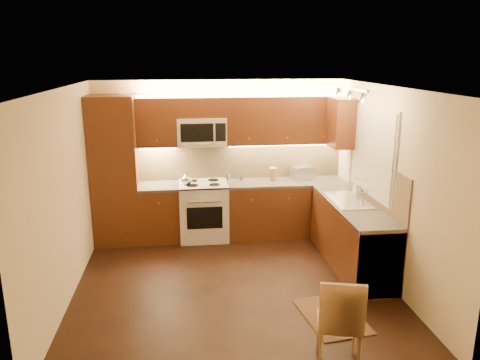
{
  "coord_description": "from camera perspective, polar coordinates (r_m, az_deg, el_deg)",
  "views": [
    {
      "loc": [
        -0.58,
        -5.45,
        2.85
      ],
      "look_at": [
        0.15,
        0.55,
        1.25
      ],
      "focal_mm": 34.95,
      "sensor_mm": 36.0,
      "label": 1
    }
  ],
  "objects": [
    {
      "name": "counter_back_right",
      "position": [
        7.59,
        5.63,
        -0.28
      ],
      "size": [
        1.92,
        0.6,
        0.04
      ],
      "primitive_type": "cube",
      "color": "#3D3A37",
      "rests_on": "base_cab_back_right"
    },
    {
      "name": "window_frame",
      "position": [
        6.64,
        15.95,
        3.41
      ],
      "size": [
        0.03,
        1.44,
        1.24
      ],
      "primitive_type": "cube",
      "color": "silver",
      "rests_on": "wall_right"
    },
    {
      "name": "spice_jar_c",
      "position": [
        7.59,
        -0.04,
        0.32
      ],
      "size": [
        0.05,
        0.05,
        0.1
      ],
      "primitive_type": "cylinder",
      "rotation": [
        0.0,
        0.0,
        0.36
      ],
      "color": "silver",
      "rests_on": "counter_back_right"
    },
    {
      "name": "spice_jar_b",
      "position": [
        7.59,
        0.26,
        0.33
      ],
      "size": [
        0.05,
        0.05,
        0.1
      ],
      "primitive_type": "cylinder",
      "rotation": [
        0.0,
        0.0,
        -0.39
      ],
      "color": "brown",
      "rests_on": "counter_back_right"
    },
    {
      "name": "wall_left",
      "position": [
        5.86,
        -20.7,
        -2.02
      ],
      "size": [
        0.01,
        4.0,
        2.5
      ],
      "primitive_type": "cube",
      "color": "beige",
      "rests_on": "ground"
    },
    {
      "name": "base_cab_back_right",
      "position": [
        7.72,
        5.55,
        -3.51
      ],
      "size": [
        1.92,
        0.6,
        0.86
      ],
      "primitive_type": "cube",
      "color": "#401A0D",
      "rests_on": "floor"
    },
    {
      "name": "knife_block",
      "position": [
        7.61,
        4.04,
        0.75
      ],
      "size": [
        0.13,
        0.17,
        0.21
      ],
      "primitive_type": "cube",
      "rotation": [
        0.0,
        0.0,
        -0.22
      ],
      "color": "olive",
      "rests_on": "counter_back_right"
    },
    {
      "name": "wall_back",
      "position": [
        7.64,
        -2.43,
        2.73
      ],
      "size": [
        4.0,
        0.01,
        2.5
      ],
      "primitive_type": "cube",
      "color": "beige",
      "rests_on": "ground"
    },
    {
      "name": "sink",
      "position": [
        6.69,
        13.31,
        -1.87
      ],
      "size": [
        0.52,
        0.86,
        0.15
      ],
      "primitive_type": null,
      "color": "silver",
      "rests_on": "counter_right"
    },
    {
      "name": "floor",
      "position": [
        6.18,
        -0.79,
        -12.65
      ],
      "size": [
        4.0,
        4.0,
        0.01
      ],
      "primitive_type": "cube",
      "color": "black",
      "rests_on": "ground"
    },
    {
      "name": "soap_bottle",
      "position": [
        7.02,
        14.1,
        -0.89
      ],
      "size": [
        0.11,
        0.11,
        0.2
      ],
      "primitive_type": "imported",
      "rotation": [
        0.0,
        0.0,
        0.26
      ],
      "color": "white",
      "rests_on": "counter_right"
    },
    {
      "name": "dining_chair",
      "position": [
        4.66,
        12.05,
        -16.35
      ],
      "size": [
        0.5,
        0.5,
        0.93
      ],
      "primitive_type": null,
      "rotation": [
        0.0,
        0.0,
        -0.25
      ],
      "color": "olive",
      "rests_on": "floor"
    },
    {
      "name": "pantry",
      "position": [
        7.43,
        -15.03,
        1.08
      ],
      "size": [
        0.7,
        0.6,
        2.3
      ],
      "primitive_type": "cube",
      "color": "#401A0D",
      "rests_on": "floor"
    },
    {
      "name": "counter_right",
      "position": [
        6.58,
        13.71,
        -3.03
      ],
      "size": [
        0.6,
        2.0,
        0.04
      ],
      "primitive_type": "cube",
      "color": "#3D3A37",
      "rests_on": "base_cab_right"
    },
    {
      "name": "microwave",
      "position": [
        7.35,
        -4.69,
        5.94
      ],
      "size": [
        0.76,
        0.38,
        0.44
      ],
      "primitive_type": null,
      "color": "silver",
      "rests_on": "wall_back"
    },
    {
      "name": "upper_cab_back_left",
      "position": [
        7.35,
        -10.14,
        6.98
      ],
      "size": [
        0.62,
        0.35,
        0.75
      ],
      "primitive_type": "cube",
      "color": "#401A0D",
      "rests_on": "wall_back"
    },
    {
      "name": "wall_right",
      "position": [
        6.24,
        17.76,
        -0.76
      ],
      "size": [
        0.01,
        4.0,
        2.5
      ],
      "primitive_type": "cube",
      "color": "beige",
      "rests_on": "ground"
    },
    {
      "name": "track_light_bar",
      "position": [
        6.24,
        13.29,
        10.86
      ],
      "size": [
        0.04,
        1.2,
        0.03
      ],
      "primitive_type": "cube",
      "color": "silver",
      "rests_on": "ceiling"
    },
    {
      "name": "base_cab_right",
      "position": [
        6.73,
        13.47,
        -6.68
      ],
      "size": [
        0.6,
        2.0,
        0.86
      ],
      "primitive_type": "cube",
      "color": "#401A0D",
      "rests_on": "floor"
    },
    {
      "name": "rug",
      "position": [
        5.6,
        11.15,
        -16.0
      ],
      "size": [
        0.73,
        0.99,
        0.01
      ],
      "primitive_type": "cube",
      "rotation": [
        0.0,
        0.0,
        0.14
      ],
      "color": "black",
      "rests_on": "floor"
    },
    {
      "name": "faucet",
      "position": [
        6.73,
        14.79,
        -1.19
      ],
      "size": [
        0.2,
        0.04,
        0.3
      ],
      "primitive_type": null,
      "color": "silver",
      "rests_on": "counter_right"
    },
    {
      "name": "backsplash_back",
      "position": [
        7.68,
        0.19,
        2.42
      ],
      "size": [
        3.3,
        0.02,
        0.6
      ],
      "primitive_type": "cube",
      "color": "tan",
      "rests_on": "wall_back"
    },
    {
      "name": "spice_jar_d",
      "position": [
        7.66,
        -1.32,
        0.48
      ],
      "size": [
        0.05,
        0.05,
        0.1
      ],
      "primitive_type": "cylinder",
      "rotation": [
        0.0,
        0.0,
        0.22
      ],
      "color": "#AB9033",
      "rests_on": "counter_back_right"
    },
    {
      "name": "upper_cab_back_right",
      "position": [
        7.52,
        5.62,
        7.31
      ],
      "size": [
        1.92,
        0.35,
        0.75
      ],
      "primitive_type": "cube",
      "color": "#401A0D",
      "rests_on": "wall_back"
    },
    {
      "name": "toaster_oven",
      "position": [
        7.75,
        7.65,
        0.93
      ],
      "size": [
        0.41,
        0.35,
        0.21
      ],
      "primitive_type": "cube",
      "rotation": [
        0.0,
        0.0,
        0.26
      ],
      "color": "silver",
      "rests_on": "counter_back_right"
    },
    {
      "name": "counter_back_left",
      "position": [
        7.43,
        -9.85,
        -0.77
      ],
      "size": [
        0.62,
        0.6,
        0.04
      ],
      "primitive_type": "cube",
      "color": "#3D3A37",
      "rests_on": "base_cab_back_left"
    },
    {
      "name": "window_blinds",
      "position": [
        6.63,
        15.79,
        3.41
      ],
      "size": [
        0.02,
        1.36,
        1.16
      ],
      "primitive_type": "cube",
      "color": "silver",
      "rests_on": "wall_right"
    },
    {
      "name": "base_cab_back_left",
      "position": [
        7.56,
        -9.7,
        -4.06
      ],
      "size": [
        0.62,
        0.6,
        0.86
      ],
      "primitive_type": "cube",
      "color": "#401A0D",
      "rests_on": "floor"
    },
    {
      "name": "ceiling",
      "position": [
        5.49,
        -0.88,
        11.17
      ],
      "size": [
        4.0,
        4.0,
        0.01
      ],
      "primitive_type": "cube",
      "color": "beige",
      "rests_on": "ground"
    },
    {
      "name": "stove",
      "position": [
        7.52,
        -4.45,
        -3.74
      ],
      "size": [
        0.76,
        0.65,
        0.92
      ],
      "primitive_type": null,
      "color": "silver",
      "rests_on": "floor"
    },
    {
      "name": "dishwasher",
      "position": [
        6.13,
        15.73,
        -9.02
      ],
      "size": [
        0.58,
        0.6,
        0.84
      ],
      "primitive_type": "cube",
      "color": "silver",
      "rests_on": "floor"
    },
    {
      "name": "spice_jar_a",
      "position": [
        7.66,
        -1.32,
        0.5
      ],
      "size": [
        0.06,
        0.06,
        0.11
      ],
      "primitive_type": "cylinder",
      "rotation": [
        0.0,
        0.0,
        0.19
      ],
      "color": "silver",
      "rests_on": "counter_back_right"
    },
    {
      "name": "backsplash_right",
      "position": [
        6.6,
        16.23,
        -0.26
      ],
      "size": [
        0.02,
        2.0,
        0.6
      ],
      "primitive_type": "cube",
      "color": "tan",
      "rests_on": "wall_right"
    },
    {
      "name": "upper_cab_right_corner",
      "position": [
        7.32,
        12.39,
        6.84
      ],
      "size": [
        0.35,
        0.5,
        0.75
      ],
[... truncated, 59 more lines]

